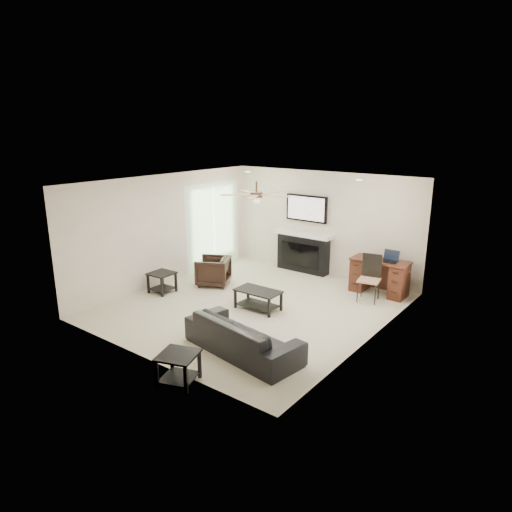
% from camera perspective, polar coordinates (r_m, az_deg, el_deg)
% --- Properties ---
extents(room_shell, '(5.50, 5.54, 2.52)m').
position_cam_1_polar(room_shell, '(8.76, 0.95, 3.90)').
color(room_shell, beige).
rests_on(room_shell, ground).
extents(sofa, '(2.14, 1.09, 0.60)m').
position_cam_1_polar(sofa, '(7.36, -1.68, -9.91)').
color(sofa, black).
rests_on(sofa, ground).
extents(armchair, '(0.96, 0.95, 0.65)m').
position_cam_1_polar(armchair, '(10.45, -5.37, -1.89)').
color(armchair, black).
rests_on(armchair, ground).
extents(coffee_table, '(0.91, 0.52, 0.40)m').
position_cam_1_polar(coffee_table, '(9.07, 0.26, -5.48)').
color(coffee_table, black).
rests_on(coffee_table, ground).
extents(end_table_near, '(0.66, 0.66, 0.45)m').
position_cam_1_polar(end_table_near, '(6.68, -9.65, -13.71)').
color(end_table_near, black).
rests_on(end_table_near, ground).
extents(end_table_left, '(0.52, 0.52, 0.45)m').
position_cam_1_polar(end_table_left, '(10.17, -11.66, -3.26)').
color(end_table_left, black).
rests_on(end_table_left, ground).
extents(fireplace_unit, '(1.52, 0.34, 1.91)m').
position_cam_1_polar(fireplace_unit, '(11.29, 5.92, 2.74)').
color(fireplace_unit, black).
rests_on(fireplace_unit, ground).
extents(desk, '(1.22, 0.56, 0.76)m').
position_cam_1_polar(desk, '(10.20, 15.16, -2.52)').
color(desk, '#36170D').
rests_on(desk, ground).
extents(desk_chair, '(0.50, 0.51, 0.97)m').
position_cam_1_polar(desk_chair, '(9.68, 13.95, -2.76)').
color(desk_chair, black).
rests_on(desk_chair, ground).
extents(laptop, '(0.33, 0.24, 0.23)m').
position_cam_1_polar(laptop, '(9.97, 16.37, -0.06)').
color(laptop, black).
rests_on(laptop, desk).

